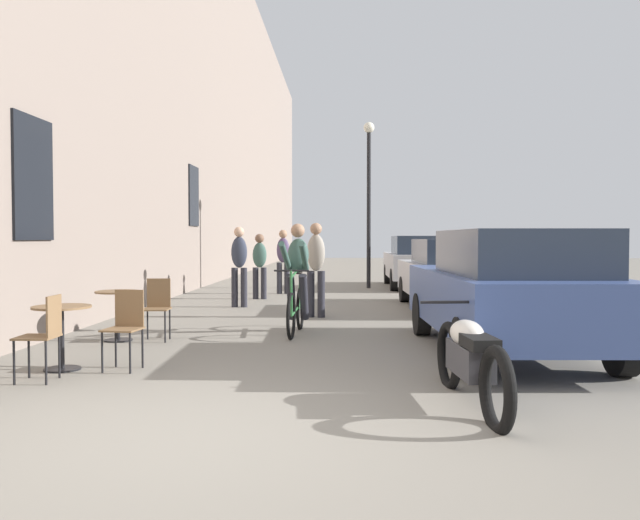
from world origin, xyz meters
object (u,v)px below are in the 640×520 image
cafe_chair_near_toward_street (44,332)px  parked_car_nearest (507,290)px  cyclist_on_bicycle (297,281)px  pedestrian_furthest (283,258)px  pedestrian_far (260,262)px  cafe_table_mid (118,305)px  street_lamp (369,183)px  cafe_chair_near_toward_wall (125,323)px  cafe_chair_mid_toward_street (157,305)px  pedestrian_near (316,264)px  parked_car_third (418,261)px  parked_motorcycle (470,359)px  pedestrian_mid (239,262)px  parked_car_second (450,273)px  cafe_table_near (62,324)px

cafe_chair_near_toward_street → parked_car_nearest: bearing=18.9°
cyclist_on_bicycle → pedestrian_furthest: size_ratio=1.03×
pedestrian_far → cafe_chair_near_toward_street: bearing=-96.5°
cyclist_on_bicycle → pedestrian_furthest: 7.06m
cafe_table_mid → pedestrian_far: pedestrian_far is taller
cafe_chair_near_toward_street → street_lamp: (3.81, 12.57, 2.59)m
cafe_chair_near_toward_wall → cafe_chair_mid_toward_street: (-0.24, 2.04, 0.00)m
pedestrian_near → parked_car_third: 7.92m
pedestrian_far → parked_motorcycle: size_ratio=0.74×
pedestrian_near → parked_car_nearest: (2.60, -3.72, -0.18)m
cafe_chair_near_toward_street → pedestrian_furthest: bearing=82.1°
pedestrian_mid → parked_car_second: bearing=-2.6°
parked_car_second → parked_motorcycle: bearing=-98.0°
pedestrian_far → parked_car_nearest: pedestrian_far is taller
cafe_chair_near_toward_street → pedestrian_furthest: size_ratio=0.52×
street_lamp → cafe_chair_near_toward_wall: bearing=-105.0°
pedestrian_near → pedestrian_furthest: 5.18m
cafe_chair_mid_toward_street → pedestrian_near: bearing=51.9°
cafe_table_near → parked_car_third: 13.45m
street_lamp → pedestrian_near: bearing=-100.0°
parked_car_third → pedestrian_far: bearing=-138.0°
cafe_chair_mid_toward_street → parked_motorcycle: size_ratio=0.42×
pedestrian_far → parked_car_nearest: bearing=-60.4°
cafe_chair_near_toward_wall → street_lamp: bearing=75.0°
pedestrian_mid → pedestrian_far: pedestrian_mid is taller
cafe_chair_mid_toward_street → parked_car_nearest: (4.78, -0.93, 0.30)m
cafe_chair_near_toward_street → pedestrian_near: (2.56, 5.49, 0.48)m
pedestrian_near → parked_car_third: bearing=69.7°
cafe_chair_near_toward_wall → cyclist_on_bicycle: 3.38m
cafe_chair_near_toward_street → cafe_chair_mid_toward_street: 2.73m
cafe_chair_near_toward_wall → parked_motorcycle: 3.86m
pedestrian_near → parked_car_second: size_ratio=0.43×
parked_motorcycle → pedestrian_furthest: bearing=103.6°
cafe_chair_mid_toward_street → pedestrian_near: pedestrian_near is taller
cafe_chair_near_toward_street → cafe_table_mid: 2.63m
parked_car_nearest → parked_motorcycle: bearing=-110.7°
pedestrian_near → parked_car_nearest: size_ratio=0.39×
pedestrian_near → parked_car_second: (2.74, 1.51, -0.24)m
cafe_chair_near_toward_wall → cafe_chair_mid_toward_street: 2.06m
pedestrian_far → parked_car_nearest: 8.38m
pedestrian_furthest → parked_car_third: (3.85, 2.36, -0.16)m
street_lamp → parked_car_third: 2.77m
pedestrian_mid → parked_car_third: (4.48, 5.71, -0.17)m
cafe_chair_near_toward_street → parked_car_second: size_ratio=0.21×
pedestrian_near → street_lamp: 7.50m
pedestrian_far → cafe_chair_mid_toward_street: bearing=-95.8°
cafe_table_mid → parked_car_nearest: size_ratio=0.16×
parked_motorcycle → pedestrian_far: bearing=107.9°
cafe_table_near → pedestrian_near: (2.64, 4.90, 0.48)m
pedestrian_near → cafe_chair_near_toward_street: bearing=-115.0°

